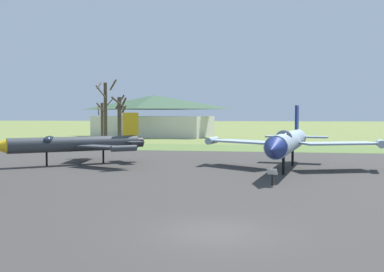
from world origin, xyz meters
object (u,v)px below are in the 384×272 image
Objects in this scene: jet_fighter_front_right at (288,142)px; jet_fighter_rear_right at (75,144)px; info_placard_front_right at (272,175)px; visitor_building at (154,116)px.

jet_fighter_front_right is 17.76m from jet_fighter_rear_right.
info_placard_front_right is at bearing -98.24° from jet_fighter_front_right.
jet_fighter_front_right is 0.67× the size of visitor_building.
visitor_building is (-24.37, 51.95, 1.84)m from jet_fighter_front_right.
visitor_building reaches higher than info_placard_front_right.
jet_fighter_front_right is 1.35× the size of jet_fighter_rear_right.
info_placard_front_right is 64.49m from visitor_building.
jet_fighter_rear_right is 0.49× the size of visitor_building.
jet_fighter_front_right is at bearing 81.76° from info_placard_front_right.
visitor_building is (-6.64, 51.07, 2.25)m from jet_fighter_rear_right.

